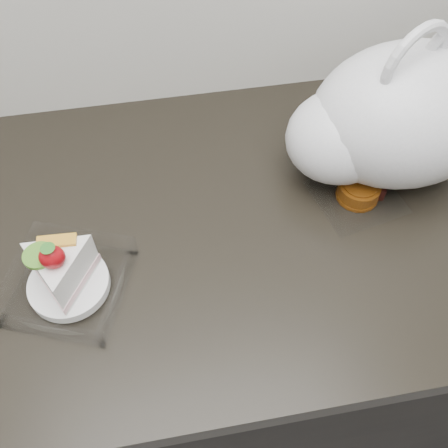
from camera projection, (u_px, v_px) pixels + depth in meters
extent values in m
cube|color=black|center=(191.00, 341.00, 1.18)|extent=(2.00, 0.60, 0.86)
cube|color=black|center=(177.00, 231.00, 0.82)|extent=(2.04, 0.64, 0.04)
cube|color=white|center=(71.00, 288.00, 0.73)|extent=(0.20, 0.20, 0.00)
cylinder|color=white|center=(69.00, 284.00, 0.72)|extent=(0.12, 0.12, 0.02)
ellipsoid|color=#B50C16|center=(52.00, 257.00, 0.64)|extent=(0.03, 0.03, 0.04)
cone|color=#2D7223|center=(48.00, 250.00, 0.63)|extent=(0.02, 0.02, 0.01)
cylinder|color=#56A22F|center=(39.00, 255.00, 0.66)|extent=(0.04, 0.04, 0.01)
cube|color=gold|center=(56.00, 241.00, 0.67)|extent=(0.05, 0.02, 0.01)
cube|color=white|center=(357.00, 197.00, 0.83)|extent=(0.16, 0.15, 0.00)
cylinder|color=brown|center=(358.00, 191.00, 0.82)|extent=(0.09, 0.09, 0.03)
cylinder|color=brown|center=(357.00, 195.00, 0.83)|extent=(0.09, 0.09, 0.01)
cylinder|color=brown|center=(361.00, 184.00, 0.81)|extent=(0.07, 0.07, 0.00)
cube|color=black|center=(378.00, 192.00, 0.82)|extent=(0.02, 0.02, 0.02)
ellipsoid|color=white|center=(404.00, 116.00, 0.78)|extent=(0.35, 0.30, 0.23)
ellipsoid|color=white|center=(341.00, 137.00, 0.79)|extent=(0.21, 0.20, 0.15)
torus|color=white|center=(415.00, 63.00, 0.69)|extent=(0.12, 0.06, 0.12)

